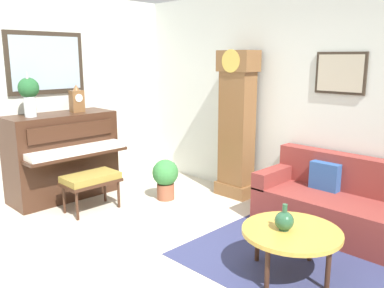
{
  "coord_description": "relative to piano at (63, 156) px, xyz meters",
  "views": [
    {
      "loc": [
        2.84,
        -2.19,
        1.93
      ],
      "look_at": [
        -0.27,
        0.94,
        0.97
      ],
      "focal_mm": 37.58,
      "sensor_mm": 36.0,
      "label": 1
    }
  ],
  "objects": [
    {
      "name": "ground_plane",
      "position": [
        2.23,
        -0.37,
        -0.65
      ],
      "size": [
        6.4,
        6.0,
        0.1
      ],
      "primitive_type": "cube",
      "color": "beige"
    },
    {
      "name": "wall_left",
      "position": [
        -0.37,
        -0.37,
        0.81
      ],
      "size": [
        0.13,
        4.9,
        2.8
      ],
      "color": "silver",
      "rests_on": "ground_plane"
    },
    {
      "name": "wall_back",
      "position": [
        2.24,
        2.02,
        0.81
      ],
      "size": [
        5.3,
        0.13,
        2.8
      ],
      "color": "silver",
      "rests_on": "ground_plane"
    },
    {
      "name": "area_rug",
      "position": [
        3.3,
        0.59,
        -0.59
      ],
      "size": [
        2.1,
        1.5,
        0.01
      ],
      "primitive_type": "cube",
      "color": "navy",
      "rests_on": "ground_plane"
    },
    {
      "name": "piano",
      "position": [
        0.0,
        0.0,
        0.0
      ],
      "size": [
        0.87,
        1.44,
        1.18
      ],
      "color": "#3D2316",
      "rests_on": "ground_plane"
    },
    {
      "name": "piano_bench",
      "position": [
        0.72,
        -0.01,
        -0.19
      ],
      "size": [
        0.42,
        0.7,
        0.48
      ],
      "color": "#3D2316",
      "rests_on": "ground_plane"
    },
    {
      "name": "grandfather_clock",
      "position": [
        1.65,
        1.75,
        0.37
      ],
      "size": [
        0.52,
        0.34,
        2.03
      ],
      "color": "brown",
      "rests_on": "ground_plane"
    },
    {
      "name": "couch",
      "position": [
        3.31,
        1.61,
        -0.28
      ],
      "size": [
        1.9,
        0.8,
        0.84
      ],
      "color": "maroon",
      "rests_on": "ground_plane"
    },
    {
      "name": "coffee_table",
      "position": [
        3.36,
        0.4,
        -0.19
      ],
      "size": [
        0.88,
        0.88,
        0.44
      ],
      "color": "gold",
      "rests_on": "ground_plane"
    },
    {
      "name": "mantel_clock",
      "position": [
        0.0,
        0.26,
        0.75
      ],
      "size": [
        0.13,
        0.18,
        0.38
      ],
      "color": "brown",
      "rests_on": "piano"
    },
    {
      "name": "flower_vase",
      "position": [
        0.0,
        -0.4,
        0.9
      ],
      "size": [
        0.26,
        0.26,
        0.58
      ],
      "color": "silver",
      "rests_on": "piano"
    },
    {
      "name": "green_jug",
      "position": [
        3.31,
        0.35,
        -0.07
      ],
      "size": [
        0.17,
        0.17,
        0.24
      ],
      "color": "#234C33",
      "rests_on": "coffee_table"
    },
    {
      "name": "potted_plant",
      "position": [
        1.08,
        0.93,
        -0.28
      ],
      "size": [
        0.36,
        0.36,
        0.56
      ],
      "color": "#935138",
      "rests_on": "ground_plane"
    }
  ]
}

